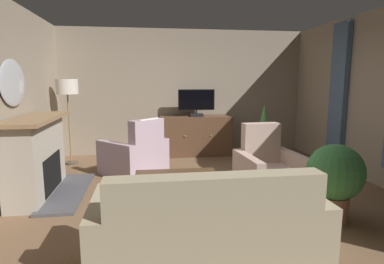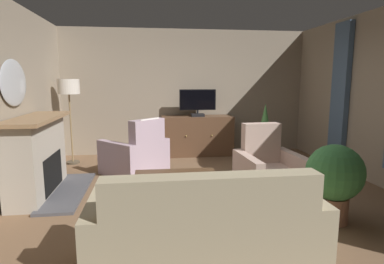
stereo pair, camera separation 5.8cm
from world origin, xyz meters
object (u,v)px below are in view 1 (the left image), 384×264
fireplace (38,158)px  coffee_table (177,178)px  armchair_near_window (136,156)px  sofa_floral (208,234)px  television (196,102)px  tv_cabinet (196,137)px  floor_lamp (67,92)px  potted_plant_small_fern_corner (335,176)px  folded_newspaper (174,176)px  potted_plant_tall_palm_by_window (264,132)px  wall_mirror_oval (13,83)px  armchair_by_fireplace (269,174)px  tv_remote (184,177)px

fireplace → coffee_table: (1.91, -0.78, -0.14)m
armchair_near_window → sofa_floral: bearing=-77.1°
armchair_near_window → television: bearing=43.5°
tv_cabinet → sofa_floral: size_ratio=0.78×
television → sofa_floral: size_ratio=0.40×
floor_lamp → potted_plant_small_fern_corner: bearing=-41.3°
television → armchair_near_window: television is taller
sofa_floral → folded_newspaper: bearing=97.7°
coffee_table → potted_plant_small_fern_corner: 1.90m
potted_plant_tall_palm_by_window → sofa_floral: bearing=-118.0°
potted_plant_small_fern_corner → tv_cabinet: bearing=106.3°
potted_plant_tall_palm_by_window → potted_plant_small_fern_corner: potted_plant_tall_palm_by_window is taller
fireplace → tv_cabinet: 3.41m
armchair_near_window → potted_plant_small_fern_corner: 3.31m
armchair_near_window → wall_mirror_oval: bearing=-150.8°
wall_mirror_oval → sofa_floral: (2.29, -2.16, -1.29)m
sofa_floral → armchair_by_fireplace: bearing=53.7°
tv_cabinet → coffee_table: bearing=-103.8°
coffee_table → potted_plant_tall_palm_by_window: potted_plant_tall_palm_by_window is taller
potted_plant_tall_palm_by_window → fireplace: bearing=-163.1°
wall_mirror_oval → sofa_floral: 3.40m
armchair_by_fireplace → television: bearing=103.6°
fireplace → floor_lamp: size_ratio=1.02×
sofa_floral → potted_plant_small_fern_corner: 1.81m
wall_mirror_oval → armchair_by_fireplace: wall_mirror_oval is taller
wall_mirror_oval → potted_plant_tall_palm_by_window: bearing=15.9°
fireplace → coffee_table: bearing=-22.2°
coffee_table → folded_newspaper: 0.09m
television → potted_plant_tall_palm_by_window: television is taller
folded_newspaper → potted_plant_tall_palm_by_window: potted_plant_tall_palm_by_window is taller
tv_cabinet → folded_newspaper: bearing=-104.4°
sofa_floral → floor_lamp: (-1.98, 3.90, 1.11)m
sofa_floral → tv_remote: bearing=92.7°
television → folded_newspaper: (-0.77, -2.94, -0.73)m
fireplace → sofa_floral: 2.98m
coffee_table → potted_plant_small_fern_corner: (1.78, -0.65, 0.15)m
coffee_table → armchair_near_window: size_ratio=0.84×
sofa_floral → coffee_table: bearing=95.5°
tv_remote → floor_lamp: 3.42m
tv_remote → potted_plant_small_fern_corner: size_ratio=0.18×
wall_mirror_oval → armchair_by_fireplace: bearing=-8.0°
television → coffee_table: (-0.72, -2.89, -0.78)m
television → tv_cabinet: bearing=90.0°
armchair_by_fireplace → floor_lamp: (-3.20, 2.24, 1.11)m
tv_cabinet → tv_remote: bearing=-101.9°
television → floor_lamp: size_ratio=0.47×
television → folded_newspaper: size_ratio=2.62×
potted_plant_tall_palm_by_window → potted_plant_small_fern_corner: (-0.11, -2.59, -0.11)m
television → armchair_by_fireplace: (0.63, -2.61, -0.86)m
fireplace → folded_newspaper: size_ratio=5.64×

